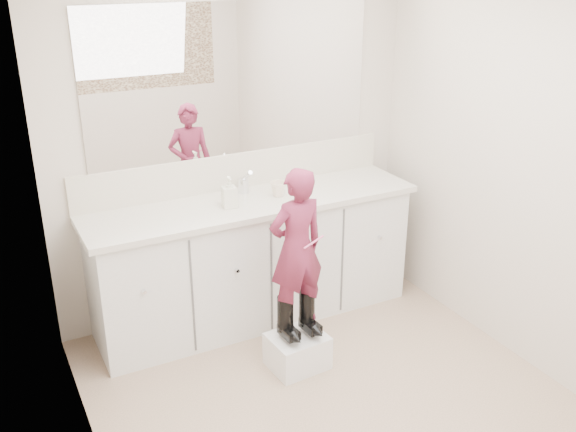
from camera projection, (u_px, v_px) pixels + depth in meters
floor at (346, 415)px, 3.62m from camera, size 3.00×3.00×0.00m
wall_back at (235, 144)px, 4.39m from camera, size 2.60×0.00×2.60m
wall_left at (86, 275)px, 2.61m from camera, size 0.00×3.00×3.00m
wall_right at (543, 179)px, 3.72m from camera, size 0.00×3.00×3.00m
vanity_cabinet at (254, 262)px, 4.46m from camera, size 2.20×0.55×0.85m
countertop at (254, 203)px, 4.28m from camera, size 2.28×0.58×0.04m
backsplash at (237, 171)px, 4.45m from camera, size 2.28×0.03×0.25m
mirror at (234, 80)px, 4.22m from camera, size 2.00×0.02×1.00m
faucet at (243, 186)px, 4.39m from camera, size 0.08×0.08×0.10m
cup at (278, 189)px, 4.32m from camera, size 0.12×0.12×0.10m
soap_bottle at (229, 192)px, 4.12m from camera, size 0.10×0.11×0.20m
step_stool at (297, 351)px, 4.01m from camera, size 0.36×0.31×0.22m
boot_left at (285, 318)px, 3.90m from camera, size 0.12×0.20×0.29m
boot_right at (307, 312)px, 3.96m from camera, size 0.12×0.20×0.29m
toddler at (296, 248)px, 3.76m from camera, size 0.38×0.26×0.99m
toothbrush at (314, 242)px, 3.70m from camera, size 0.14×0.02×0.06m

